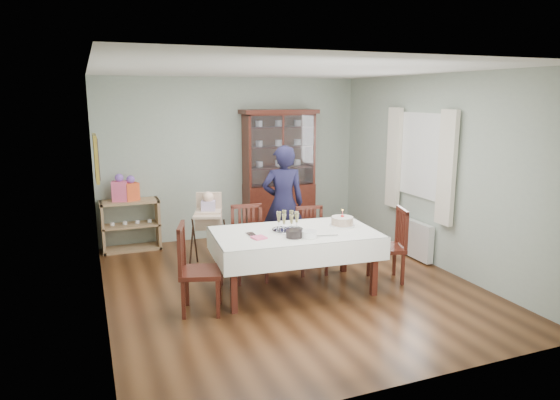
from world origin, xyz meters
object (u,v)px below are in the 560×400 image
china_cabinet (279,171)px  chair_far_right (311,253)px  sideboard (131,225)px  woman (283,203)px  champagne_tray (288,225)px  chair_end_right (387,259)px  gift_bag_orange (131,189)px  chair_far_left (250,258)px  gift_bag_pink (120,189)px  birthday_cake (342,222)px  chair_end_left (200,286)px  high_chair (209,237)px  dining_table (295,261)px

china_cabinet → chair_far_right: 2.15m
sideboard → woman: bearing=-32.7°
sideboard → champagne_tray: 2.99m
chair_end_right → gift_bag_orange: size_ratio=2.45×
chair_far_left → gift_bag_pink: 2.51m
chair_far_left → chair_end_right: (1.67, -0.70, -0.00)m
chair_end_right → birthday_cake: birthday_cake is taller
chair_end_right → gift_bag_orange: gift_bag_orange is taller
china_cabinet → gift_bag_pink: 2.63m
chair_end_left → birthday_cake: size_ratio=3.15×
china_cabinet → high_chair: 2.07m
sideboard → chair_end_right: bearing=-41.2°
sideboard → gift_bag_pink: (-0.13, -0.02, 0.59)m
chair_end_right → chair_far_right: bearing=-113.4°
high_chair → champagne_tray: 1.46m
china_cabinet → high_chair: (-1.54, -1.21, -0.70)m
dining_table → chair_far_left: chair_far_left is taller
sideboard → high_chair: size_ratio=0.83×
woman → gift_bag_orange: bearing=-20.4°
china_cabinet → chair_far_left: size_ratio=2.22×
dining_table → sideboard: sideboard is taller
woman → gift_bag_orange: 2.41m
sideboard → birthday_cake: size_ratio=2.79×
chair_far_left → birthday_cake: 1.31m
chair_far_left → high_chair: high_chair is taller
chair_far_right → chair_end_right: size_ratio=0.93×
sideboard → chair_end_left: bearing=-79.5°
dining_table → woman: 1.30m
champagne_tray → gift_bag_pink: size_ratio=0.91×
dining_table → gift_bag_pink: (-1.88, 2.48, 0.61)m
chair_far_right → birthday_cake: birthday_cake is taller
chair_far_left → gift_bag_orange: bearing=130.6°
champagne_tray → gift_bag_pink: bearing=126.7°
dining_table → gift_bag_orange: size_ratio=5.27×
chair_end_left → gift_bag_orange: gift_bag_orange is taller
chair_end_left → champagne_tray: size_ratio=2.59×
dining_table → high_chair: (-0.78, 1.27, 0.04)m
chair_far_right → high_chair: 1.47m
chair_end_left → woman: woman is taller
china_cabinet → chair_end_left: china_cabinet is taller
sideboard → chair_end_right: 4.00m
woman → high_chair: bearing=7.4°
dining_table → chair_far_right: size_ratio=2.32×
dining_table → chair_far_left: bearing=125.9°
china_cabinet → woman: bearing=-108.8°
gift_bag_pink → china_cabinet: bearing=-0.0°
gift_bag_pink → chair_far_left: bearing=-52.5°
dining_table → chair_end_right: 1.27m
chair_end_left → champagne_tray: bearing=-60.4°
chair_end_right → china_cabinet: bearing=-152.3°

